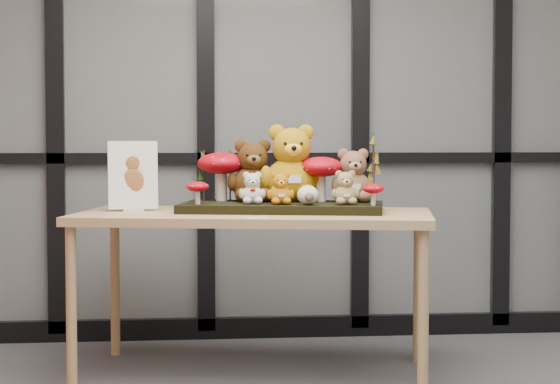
{
  "coord_description": "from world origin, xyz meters",
  "views": [
    {
      "loc": [
        -0.62,
        -3.37,
        1.16
      ],
      "look_at": [
        -0.12,
        1.5,
        0.9
      ],
      "focal_mm": 65.0,
      "sensor_mm": 36.0,
      "label": 1
    }
  ],
  "objects": [
    {
      "name": "bear_white_bow",
      "position": [
        -0.25,
        1.51,
        0.93
      ],
      "size": [
        0.15,
        0.14,
        0.17
      ],
      "primitive_type": null,
      "rotation": [
        0.0,
        0.0,
        -0.21
      ],
      "color": "silver",
      "rests_on": "diorama_tray"
    },
    {
      "name": "mushroom_back_left",
      "position": [
        -0.39,
        1.77,
        0.98
      ],
      "size": [
        0.25,
        0.25,
        0.27
      ],
      "primitive_type": null,
      "color": "#A30512",
      "rests_on": "diorama_tray"
    },
    {
      "name": "sprig_green_mid_left",
      "position": [
        -0.35,
        1.81,
        0.97
      ],
      "size": [
        0.05,
        0.05,
        0.26
      ],
      "primitive_type": null,
      "color": "#16370C",
      "rests_on": "diorama_tray"
    },
    {
      "name": "sprig_dry_far_right",
      "position": [
        0.36,
        1.59,
        1.02
      ],
      "size": [
        0.05,
        0.05,
        0.35
      ],
      "primitive_type": null,
      "color": "brown",
      "rests_on": "diorama_tray"
    },
    {
      "name": "bear_brown_medium",
      "position": [
        -0.24,
        1.72,
        1.02
      ],
      "size": [
        0.31,
        0.29,
        0.34
      ],
      "primitive_type": null,
      "rotation": [
        0.0,
        0.0,
        -0.21
      ],
      "color": "#42280D",
      "rests_on": "diorama_tray"
    },
    {
      "name": "sprig_green_centre",
      "position": [
        -0.11,
        1.78,
        0.96
      ],
      "size": [
        0.05,
        0.05,
        0.24
      ],
      "primitive_type": null,
      "color": "#16370C",
      "rests_on": "diorama_tray"
    },
    {
      "name": "bear_pooh_yellow",
      "position": [
        -0.04,
        1.68,
        1.06
      ],
      "size": [
        0.38,
        0.36,
        0.43
      ],
      "primitive_type": null,
      "rotation": [
        0.0,
        0.0,
        -0.21
      ],
      "color": "#B4850E",
      "rests_on": "diorama_tray"
    },
    {
      "name": "sprig_green_far_left",
      "position": [
        -0.48,
        1.79,
        0.97
      ],
      "size": [
        0.05,
        0.05,
        0.26
      ],
      "primitive_type": null,
      "color": "#16370C",
      "rests_on": "diorama_tray"
    },
    {
      "name": "bear_small_yellow",
      "position": [
        -0.12,
        1.45,
        0.93
      ],
      "size": [
        0.15,
        0.14,
        0.17
      ],
      "primitive_type": null,
      "rotation": [
        0.0,
        0.0,
        -0.21
      ],
      "color": "#BE720E",
      "rests_on": "diorama_tray"
    },
    {
      "name": "bear_beige_small",
      "position": [
        0.18,
        1.41,
        0.94
      ],
      "size": [
        0.16,
        0.15,
        0.18
      ],
      "primitive_type": null,
      "rotation": [
        0.0,
        0.0,
        -0.21
      ],
      "color": "tan",
      "rests_on": "diorama_tray"
    },
    {
      "name": "mushroom_front_right",
      "position": [
        0.31,
        1.35,
        0.9
      ],
      "size": [
        0.1,
        0.1,
        0.11
      ],
      "primitive_type": null,
      "color": "#A30512",
      "rests_on": "diorama_tray"
    },
    {
      "name": "mushroom_front_left",
      "position": [
        -0.52,
        1.52,
        0.91
      ],
      "size": [
        0.11,
        0.11,
        0.12
      ],
      "primitive_type": null,
      "color": "#A30512",
      "rests_on": "diorama_tray"
    },
    {
      "name": "bear_tan_back",
      "position": [
        0.26,
        1.61,
        0.99
      ],
      "size": [
        0.26,
        0.24,
        0.29
      ],
      "primitive_type": null,
      "rotation": [
        0.0,
        0.0,
        -0.21
      ],
      "color": "brown",
      "rests_on": "diorama_tray"
    },
    {
      "name": "mushroom_back_right",
      "position": [
        0.1,
        1.65,
        0.97
      ],
      "size": [
        0.23,
        0.23,
        0.25
      ],
      "primitive_type": null,
      "color": "#A30512",
      "rests_on": "diorama_tray"
    },
    {
      "name": "sprig_dry_mid_right",
      "position": [
        0.33,
        1.46,
        0.97
      ],
      "size": [
        0.05,
        0.05,
        0.24
      ],
      "primitive_type": null,
      "color": "brown",
      "rests_on": "diorama_tray"
    },
    {
      "name": "label_card",
      "position": [
        -0.26,
        1.2,
        0.8
      ],
      "size": [
        0.1,
        0.03,
        0.0
      ],
      "primitive_type": "cube",
      "color": "white",
      "rests_on": "display_table"
    },
    {
      "name": "diorama_tray",
      "position": [
        -0.1,
        1.58,
        0.82
      ],
      "size": [
        1.06,
        0.68,
        0.04
      ],
      "primitive_type": "cube",
      "rotation": [
        0.0,
        0.0,
        -0.21
      ],
      "color": "black",
      "rests_on": "display_table"
    },
    {
      "name": "glass_partition",
      "position": [
        -0.0,
        2.47,
        1.42
      ],
      "size": [
        4.9,
        0.06,
        2.78
      ],
      "color": "#2D383F",
      "rests_on": "floor"
    },
    {
      "name": "sign_holder",
      "position": [
        -0.83,
        1.69,
        0.97
      ],
      "size": [
        0.25,
        0.07,
        0.35
      ],
      "rotation": [
        0.0,
        0.0,
        0.13
      ],
      "color": "silver",
      "rests_on": "display_table"
    },
    {
      "name": "plush_cream_hedgehog",
      "position": [
        0.0,
        1.4,
        0.9
      ],
      "size": [
        0.09,
        0.09,
        0.1
      ],
      "primitive_type": null,
      "rotation": [
        0.0,
        0.0,
        -0.21
      ],
      "color": "white",
      "rests_on": "diorama_tray"
    },
    {
      "name": "display_table",
      "position": [
        -0.24,
        1.54,
        0.74
      ],
      "size": [
        1.85,
        1.19,
        0.8
      ],
      "rotation": [
        0.0,
        0.0,
        -0.21
      ],
      "color": "tan",
      "rests_on": "floor"
    }
  ]
}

